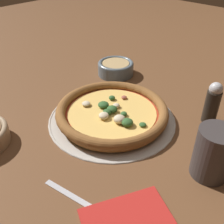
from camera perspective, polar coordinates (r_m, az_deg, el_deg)
name	(u,v)px	position (r m, az deg, el deg)	size (l,w,h in m)	color
ground_plane	(112,119)	(0.75, 0.00, -1.47)	(3.00, 3.00, 0.00)	brown
pizza_tray	(112,118)	(0.75, 0.00, -1.28)	(0.36, 0.36, 0.01)	#B7B2A8
pizza	(112,112)	(0.73, 0.00, 0.05)	(0.31, 0.31, 0.04)	#A86B33
bowl_near	(116,68)	(0.98, 0.81, 9.66)	(0.13, 0.13, 0.05)	slate
drinking_cup	(213,153)	(0.59, 21.16, -8.42)	(0.08, 0.08, 0.12)	#383333
napkin	(126,216)	(0.53, 3.06, -21.72)	(0.19, 0.16, 0.01)	#B2231E
fork	(83,202)	(0.55, -6.41, -18.93)	(0.05, 0.17, 0.00)	#B7B7BC
pepper_shaker	(212,103)	(0.76, 21.01, 1.91)	(0.04, 0.04, 0.12)	black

